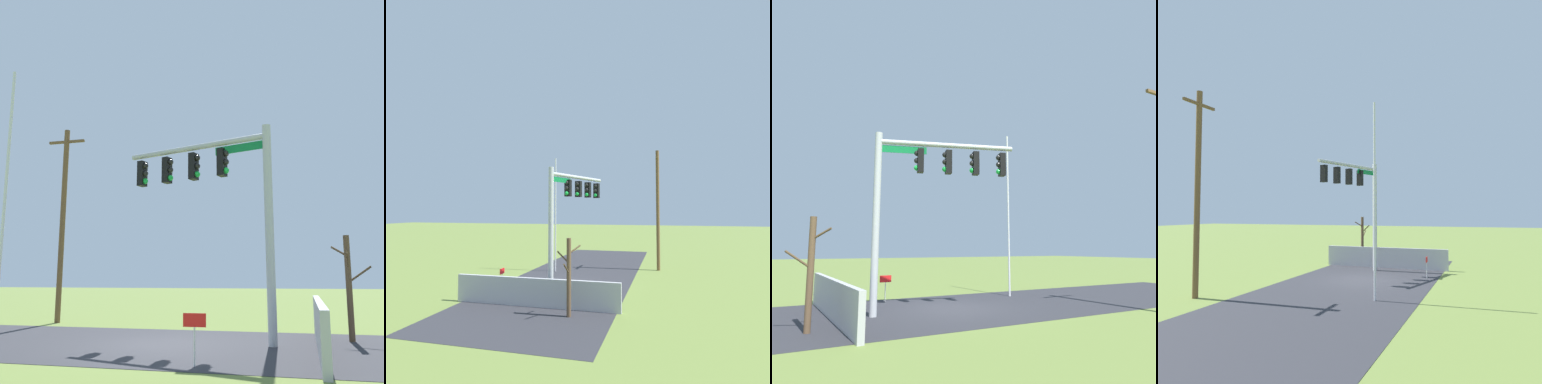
# 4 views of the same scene
# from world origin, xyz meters

# --- Properties ---
(ground_plane) EXTENTS (160.00, 160.00, 0.00)m
(ground_plane) POSITION_xyz_m (0.00, 0.00, 0.00)
(ground_plane) COLOR olive
(road_surface) EXTENTS (28.00, 8.00, 0.01)m
(road_surface) POSITION_xyz_m (-4.00, 0.00, 0.01)
(road_surface) COLOR #2D2D33
(road_surface) RESTS_ON ground_plane
(sidewalk_corner) EXTENTS (6.00, 6.00, 0.01)m
(sidewalk_corner) POSITION_xyz_m (4.47, 0.30, 0.00)
(sidewalk_corner) COLOR #B7B5AD
(sidewalk_corner) RESTS_ON ground_plane
(retaining_fence) EXTENTS (0.20, 8.45, 1.39)m
(retaining_fence) POSITION_xyz_m (4.86, -0.02, 0.70)
(retaining_fence) COLOR #A8A8AD
(retaining_fence) RESTS_ON ground_plane
(signal_mast) EXTENTS (5.44, 1.82, 7.02)m
(signal_mast) POSITION_xyz_m (1.82, 0.80, 5.01)
(signal_mast) COLOR #B2B5BA
(signal_mast) RESTS_ON ground_plane
(flagpole) EXTENTS (0.10, 0.10, 8.70)m
(flagpole) POSITION_xyz_m (-4.46, -2.11, 4.35)
(flagpole) COLOR silver
(flagpole) RESTS_ON ground_plane
(utility_pole) EXTENTS (1.90, 0.26, 9.37)m
(utility_pole) POSITION_xyz_m (-6.81, 5.53, 4.85)
(utility_pole) COLOR brown
(utility_pole) RESTS_ON ground_plane
(bare_tree) EXTENTS (1.27, 1.02, 3.48)m
(bare_tree) POSITION_xyz_m (5.92, 2.01, 1.80)
(bare_tree) COLOR brown
(bare_tree) RESTS_ON ground_plane
(open_sign) EXTENTS (0.56, 0.04, 1.22)m
(open_sign) POSITION_xyz_m (1.89, -3.32, 0.91)
(open_sign) COLOR silver
(open_sign) RESTS_ON ground_plane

